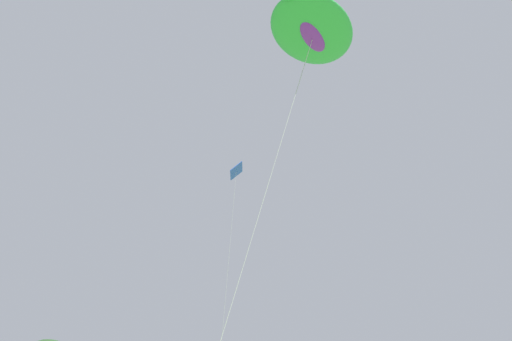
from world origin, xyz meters
The scene contains 2 objects.
big_show_kite centered at (3.10, 10.24, 16.30)m, with size 9.90×5.59×16.72m.
small_kite_bird_shape centered at (9.22, 23.92, 17.05)m, with size 1.49×1.23×18.34m.
Camera 1 is at (-7.99, -0.64, 1.31)m, focal length 36.63 mm.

